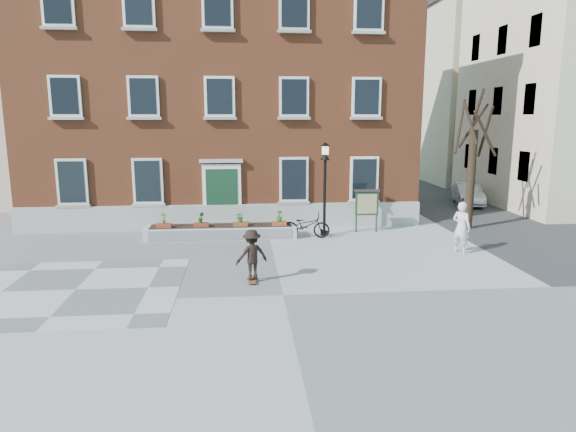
{
  "coord_description": "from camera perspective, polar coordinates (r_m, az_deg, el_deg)",
  "views": [
    {
      "loc": [
        -1.1,
        -13.77,
        4.99
      ],
      "look_at": [
        0.5,
        4.0,
        1.5
      ],
      "focal_mm": 32.0,
      "sensor_mm": 36.0,
      "label": 1
    }
  ],
  "objects": [
    {
      "name": "bare_tree",
      "position": [
        24.11,
        19.75,
        5.19
      ],
      "size": [
        1.83,
        1.83,
        6.16
      ],
      "color": "#302215",
      "rests_on": "ground"
    },
    {
      "name": "notice_board",
      "position": [
        22.47,
        8.76,
        1.39
      ],
      "size": [
        1.1,
        0.16,
        1.87
      ],
      "color": "#1A3526",
      "rests_on": "ground"
    },
    {
      "name": "ground",
      "position": [
        14.69,
        -0.55,
        -8.8
      ],
      "size": [
        100.0,
        100.0,
        0.0
      ],
      "primitive_type": "plane",
      "color": "#9A9B9D",
      "rests_on": "ground"
    },
    {
      "name": "checker_patch",
      "position": [
        16.34,
        -22.52,
        -7.57
      ],
      "size": [
        6.0,
        6.0,
        0.01
      ],
      "primitive_type": "cube",
      "color": "slate",
      "rests_on": "ground"
    },
    {
      "name": "brick_building",
      "position": [
        27.79,
        -7.2,
        13.69
      ],
      "size": [
        18.4,
        10.85,
        12.6
      ],
      "color": "brown",
      "rests_on": "ground"
    },
    {
      "name": "bicycle",
      "position": [
        21.3,
        1.99,
        -1.04
      ],
      "size": [
        2.08,
        1.02,
        1.04
      ],
      "primitive_type": "imported",
      "rotation": [
        0.0,
        0.0,
        1.4
      ],
      "color": "black",
      "rests_on": "ground"
    },
    {
      "name": "skateboarder",
      "position": [
        15.64,
        -4.05,
        -4.32
      ],
      "size": [
        1.14,
        0.89,
        1.63
      ],
      "color": "brown",
      "rests_on": "ground"
    },
    {
      "name": "parked_car",
      "position": [
        30.96,
        19.38,
        2.33
      ],
      "size": [
        2.24,
        3.99,
        1.25
      ],
      "primitive_type": "imported",
      "rotation": [
        0.0,
        0.0,
        -0.26
      ],
      "color": "#B5B8BA",
      "rests_on": "ground"
    },
    {
      "name": "lamp_post",
      "position": [
        21.43,
        4.12,
        4.48
      ],
      "size": [
        0.4,
        0.4,
        3.93
      ],
      "color": "black",
      "rests_on": "ground"
    },
    {
      "name": "planter_assembly",
      "position": [
        21.48,
        -7.39,
        -1.62
      ],
      "size": [
        6.2,
        1.12,
        1.15
      ],
      "color": "silver",
      "rests_on": "ground"
    },
    {
      "name": "bystander",
      "position": [
        19.94,
        18.7,
        -1.19
      ],
      "size": [
        0.79,
        0.83,
        1.91
      ],
      "primitive_type": "imported",
      "rotation": [
        0.0,
        0.0,
        2.24
      ],
      "color": "silver",
      "rests_on": "ground"
    },
    {
      "name": "side_street",
      "position": [
        38.66,
        25.16,
        13.07
      ],
      "size": [
        15.2,
        36.0,
        14.5
      ],
      "color": "#39383B",
      "rests_on": "ground"
    }
  ]
}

